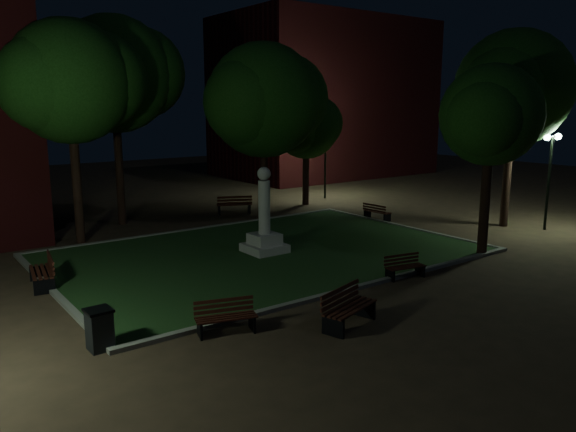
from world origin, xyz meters
name	(u,v)px	position (x,y,z in m)	size (l,w,h in m)	color
ground	(297,266)	(0.00, 0.00, 0.00)	(80.00, 80.00, 0.00)	#3F2E20
lawn	(265,253)	(0.00, 2.00, 0.04)	(15.00, 10.00, 0.08)	#21421C
lawn_kerb	(265,252)	(0.00, 2.00, 0.06)	(15.40, 10.40, 0.12)	slate
monument	(264,229)	(0.00, 2.00, 0.96)	(1.40, 1.40, 3.20)	#AFA7A1
building_far	(324,98)	(18.00, 20.00, 6.00)	(16.00, 10.00, 12.00)	#491011
tree_north_wl	(72,82)	(-4.92, 7.89, 6.37)	(5.88, 4.80, 8.78)	black
tree_north_er	(266,100)	(3.90, 7.59, 5.72)	(6.69, 5.46, 8.45)	black
tree_ne	(307,125)	(7.94, 9.48, 4.39)	(4.50, 3.67, 6.23)	black
tree_east	(515,88)	(11.78, -0.48, 6.22)	(6.31, 5.15, 8.80)	black
tree_se	(493,115)	(6.50, -2.97, 5.14)	(4.45, 3.63, 6.97)	black
tree_far_north	(116,74)	(-2.24, 10.44, 6.84)	(6.41, 5.23, 9.46)	black
lamppost_se	(550,163)	(12.45, -2.02, 3.01)	(1.18, 0.28, 4.27)	black
lamppost_ne	(325,150)	(10.08, 10.45, 2.87)	(1.18, 0.28, 4.05)	black
bench_near_left	(347,308)	(-2.24, -5.04, 0.46)	(1.88, 1.10, 0.98)	black
bench_near_right	(404,267)	(1.98, -3.14, 0.35)	(1.43, 0.72, 0.75)	black
bench_west_near	(226,318)	(-4.94, -3.60, 0.39)	(1.58, 0.94, 0.82)	black
bench_left_side	(44,272)	(-7.63, 2.82, 0.45)	(0.85, 1.82, 0.96)	black
bench_right_side	(377,212)	(7.94, 4.02, 0.37)	(0.61, 1.46, 0.79)	black
bench_far_side	(234,205)	(3.14, 9.40, 0.46)	(1.87, 1.27, 0.97)	black
trash_bin	(100,329)	(-7.74, -2.73, 0.49)	(0.59, 0.59, 0.97)	black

